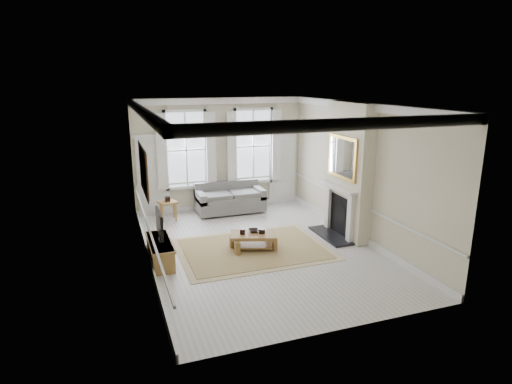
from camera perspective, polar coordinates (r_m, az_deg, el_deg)
name	(u,v)px	position (r m, az deg, el deg)	size (l,w,h in m)	color
floor	(261,249)	(10.27, 0.62, -7.63)	(7.20, 7.20, 0.00)	#B7B5AD
ceiling	(261,104)	(9.50, 0.67, 11.66)	(7.20, 7.20, 0.00)	white
back_wall	(220,154)	(13.12, -4.80, 5.03)	(5.20, 5.20, 0.00)	beige
left_wall	(144,189)	(9.21, -14.73, 0.34)	(7.20, 7.20, 0.00)	beige
right_wall	(359,172)	(10.90, 13.60, 2.64)	(7.20, 7.20, 0.00)	beige
window_left	(186,150)	(12.82, -9.32, 5.56)	(1.26, 0.20, 2.20)	#B2BCC6
window_right	(253,146)	(13.34, -0.37, 6.12)	(1.26, 0.20, 2.20)	#B2BCC6
door_left	(153,177)	(12.83, -13.58, 1.94)	(0.90, 0.08, 2.30)	silver
door_right	(282,168)	(13.84, 3.54, 3.25)	(0.90, 0.08, 2.30)	silver
painting	(143,170)	(9.43, -14.79, 2.85)	(0.05, 1.66, 1.06)	#C17421
chimney_breast	(349,171)	(10.97, 12.27, 2.79)	(0.35, 1.70, 3.38)	beige
hearth	(331,235)	(11.23, 9.94, -5.73)	(0.55, 1.50, 0.05)	black
fireplace	(339,208)	(11.10, 11.00, -2.17)	(0.21, 1.45, 1.33)	silver
mirror	(342,157)	(10.80, 11.39, 4.54)	(0.06, 1.26, 1.06)	#BC8C33
sofa	(230,200)	(12.99, -3.54, -1.06)	(2.01, 0.98, 0.90)	#585856
side_table	(168,205)	(12.43, -11.68, -1.71)	(0.57, 0.57, 0.56)	olive
rug	(253,249)	(10.26, -0.37, -7.60)	(3.50, 2.60, 0.02)	tan
coffee_table	(253,237)	(10.14, -0.37, -5.97)	(1.22, 0.94, 0.40)	olive
ceramic_pot_a	(242,231)	(10.06, -1.82, -5.28)	(0.13, 0.13, 0.13)	black
ceramic_pot_b	(262,231)	(10.12, 0.79, -5.23)	(0.15, 0.15, 0.11)	black
bowl	(254,231)	(10.21, -0.29, -5.17)	(0.26, 0.26, 0.06)	black
tv_stand	(160,252)	(9.73, -12.65, -7.76)	(0.45, 1.40, 0.50)	olive
tv	(160,224)	(9.51, -12.74, -4.15)	(0.08, 0.90, 0.68)	black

